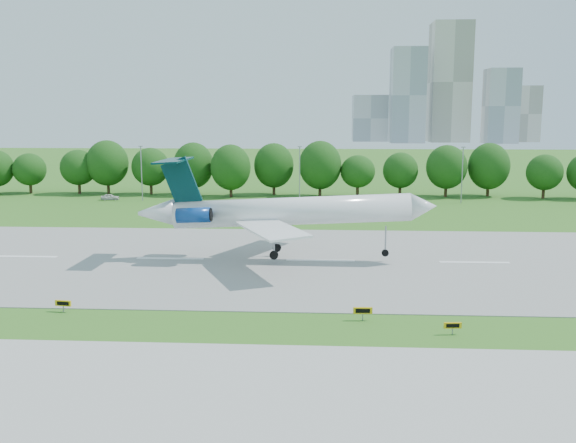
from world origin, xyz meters
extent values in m
plane|color=#316C1C|center=(0.00, 0.00, 0.00)|extent=(600.00, 600.00, 0.00)
cube|color=gray|center=(0.00, 25.00, 0.04)|extent=(400.00, 45.00, 0.08)
cube|color=#ADADA8|center=(0.00, -18.00, 0.04)|extent=(400.00, 23.00, 0.08)
cylinder|color=#382314|center=(-20.00, 92.00, 1.80)|extent=(0.70, 0.70, 3.60)
sphere|color=#153D0F|center=(-20.00, 92.00, 6.20)|extent=(8.40, 8.40, 8.40)
cylinder|color=#382314|center=(20.00, 92.00, 1.80)|extent=(0.70, 0.70, 3.60)
sphere|color=#153D0F|center=(20.00, 92.00, 6.20)|extent=(8.40, 8.40, 8.40)
cylinder|color=#382314|center=(60.00, 92.00, 1.80)|extent=(0.70, 0.70, 3.60)
sphere|color=#153D0F|center=(60.00, 92.00, 6.20)|extent=(8.40, 8.40, 8.40)
cylinder|color=gray|center=(-20.00, 82.00, 6.00)|extent=(0.24, 0.24, 12.00)
cube|color=gray|center=(-20.00, 82.00, 12.10)|extent=(0.90, 0.25, 0.18)
cylinder|color=gray|center=(15.00, 82.00, 6.00)|extent=(0.24, 0.24, 12.00)
cube|color=gray|center=(15.00, 82.00, 12.10)|extent=(0.90, 0.25, 0.18)
cylinder|color=gray|center=(50.00, 82.00, 6.00)|extent=(0.24, 0.24, 12.00)
cube|color=gray|center=(50.00, 82.00, 12.10)|extent=(0.90, 0.25, 0.18)
cube|color=#B2B2B7|center=(75.00, 380.00, 31.00)|extent=(22.00, 22.00, 62.00)
cube|color=beige|center=(105.00, 395.00, 40.00)|extent=(26.00, 26.00, 80.00)
cube|color=#B2B2B7|center=(135.00, 375.00, 24.00)|extent=(20.00, 20.00, 48.00)
cube|color=beige|center=(158.00, 400.00, 19.00)|extent=(18.00, 18.00, 38.00)
cube|color=#B2B2B7|center=(52.00, 405.00, 16.00)|extent=(24.00, 24.00, 32.00)
cylinder|color=white|center=(16.13, 25.00, 6.61)|extent=(30.94, 4.01, 5.01)
cone|color=white|center=(33.15, 24.77, 7.40)|extent=(3.49, 3.64, 3.74)
cone|color=white|center=(-1.71, 25.25, 6.19)|extent=(5.13, 3.66, 3.81)
cube|color=white|center=(14.19, 17.85, 5.50)|extent=(10.15, 14.26, 0.49)
cube|color=white|center=(14.38, 32.20, 5.50)|extent=(10.42, 14.23, 0.49)
cube|color=#042C32|center=(1.78, 25.20, 10.20)|extent=(5.44, 0.59, 6.99)
cube|color=#042C32|center=(0.75, 25.21, 13.12)|extent=(3.42, 9.78, 0.38)
cylinder|color=navy|center=(3.79, 22.50, 6.35)|extent=(4.42, 2.01, 2.15)
cylinder|color=navy|center=(3.87, 27.83, 6.35)|extent=(4.42, 2.01, 2.15)
cylinder|color=gray|center=(28.43, 24.83, 3.02)|extent=(0.21, 0.21, 3.59)
cylinder|color=black|center=(28.43, 24.83, 1.23)|extent=(0.93, 0.32, 0.92)
cylinder|color=gray|center=(14.05, 22.77, 3.02)|extent=(0.25, 0.25, 3.59)
cylinder|color=black|center=(14.05, 22.77, 1.23)|extent=(1.13, 0.48, 1.13)
cylinder|color=gray|center=(14.11, 27.28, 3.02)|extent=(0.25, 0.25, 3.59)
cylinder|color=black|center=(14.11, 27.28, 1.23)|extent=(1.13, 0.48, 1.13)
cube|color=gray|center=(-4.94, 1.62, 0.36)|extent=(0.11, 0.11, 0.72)
cube|color=#E7B00C|center=(-4.94, 1.62, 0.87)|extent=(1.65, 0.39, 0.56)
cube|color=black|center=(-4.96, 1.51, 0.87)|extent=(1.22, 0.17, 0.36)
cube|color=gray|center=(24.14, 0.63, 0.39)|extent=(0.12, 0.12, 0.79)
cube|color=#E7B00C|center=(24.14, 0.63, 0.96)|extent=(1.81, 0.29, 0.62)
cube|color=black|center=(24.14, 0.51, 0.96)|extent=(1.35, 0.09, 0.39)
cube|color=gray|center=(31.78, -2.83, 0.34)|extent=(0.11, 0.11, 0.68)
cube|color=#E7B00C|center=(31.78, -2.83, 0.83)|extent=(1.57, 0.32, 0.54)
cube|color=black|center=(31.79, -2.94, 0.83)|extent=(1.17, 0.13, 0.34)
imported|color=silver|center=(-27.66, 82.93, 0.68)|extent=(4.21, 2.30, 1.36)
camera|label=1|loc=(20.45, -57.38, 19.12)|focal=40.00mm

